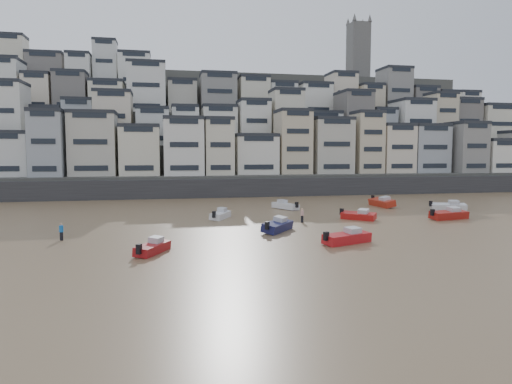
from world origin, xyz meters
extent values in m
plane|color=olive|center=(0.00, 0.00, 0.00)|extent=(400.00, 400.00, 0.00)
cube|color=#38383A|center=(10.00, 65.00, 1.75)|extent=(140.00, 3.00, 3.50)
cube|color=#4C4C47|center=(15.00, 72.00, 2.00)|extent=(140.00, 14.00, 4.00)
cube|color=#4C4C47|center=(15.00, 84.00, 5.00)|extent=(140.00, 14.00, 10.00)
cube|color=#4C4C47|center=(15.00, 96.00, 9.00)|extent=(140.00, 14.00, 18.00)
cube|color=#4C4C47|center=(15.00, 108.00, 13.00)|extent=(140.00, 16.00, 26.00)
cube|color=#4C4C47|center=(15.00, 122.00, 16.00)|extent=(140.00, 18.00, 32.00)
cube|color=#66635E|center=(55.00, 120.00, 41.00)|extent=(6.00, 6.00, 18.00)
camera|label=1|loc=(-7.57, -21.65, 8.63)|focal=32.00mm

